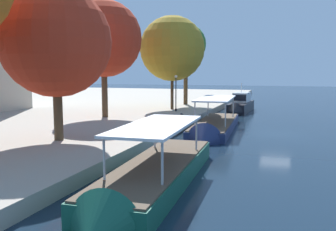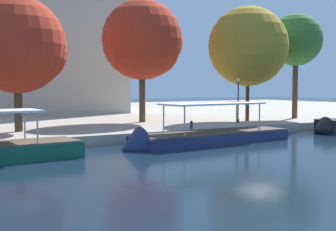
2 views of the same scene
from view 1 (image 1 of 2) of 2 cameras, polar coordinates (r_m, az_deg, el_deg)
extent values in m
plane|color=#142333|center=(32.55, 16.58, -2.76)|extent=(220.00, 220.00, 0.00)
cube|color=#14513D|center=(17.64, -1.60, -9.85)|extent=(12.02, 3.56, 1.45)
cube|color=brown|center=(17.43, -1.61, -7.44)|extent=(11.77, 3.40, 0.08)
cylinder|color=#B2B2B7|center=(13.84, -0.91, -7.41)|extent=(0.10, 0.10, 1.71)
cylinder|color=#B2B2B7|center=(14.69, -9.98, -6.67)|extent=(0.10, 0.10, 1.71)
cylinder|color=#B2B2B7|center=(20.06, 4.46, -2.95)|extent=(0.10, 0.10, 1.71)
cylinder|color=#B2B2B7|center=(20.65, -2.09, -2.64)|extent=(0.10, 0.10, 1.71)
cube|color=silver|center=(17.07, -1.63, -1.54)|extent=(7.49, 3.11, 0.12)
cube|color=navy|center=(33.38, 7.45, -2.10)|extent=(12.97, 3.88, 1.31)
cone|color=navy|center=(26.66, 5.46, -4.35)|extent=(1.56, 2.89, 2.81)
cube|color=brown|center=(33.28, 7.47, -0.92)|extent=(12.71, 3.70, 0.08)
cylinder|color=#B2B2B7|center=(29.53, 8.99, 0.09)|extent=(0.10, 0.10, 1.98)
cylinder|color=#B2B2B7|center=(29.90, 4.23, 0.24)|extent=(0.10, 0.10, 1.98)
cylinder|color=#B2B2B7|center=(36.51, 10.18, 1.35)|extent=(0.10, 0.10, 1.98)
cylinder|color=#B2B2B7|center=(36.80, 6.30, 1.46)|extent=(0.10, 0.10, 1.98)
cube|color=silver|center=(33.06, 7.52, 2.66)|extent=(8.10, 3.34, 0.12)
cube|color=black|center=(49.43, 11.33, 1.08)|extent=(8.82, 2.66, 1.65)
cone|color=black|center=(44.76, 10.31, 0.51)|extent=(1.29, 2.22, 2.18)
cube|color=silver|center=(49.95, 11.50, 2.82)|extent=(4.00, 2.00, 1.28)
cube|color=black|center=(48.44, 11.20, 2.78)|extent=(1.12, 1.76, 0.77)
cylinder|color=silver|center=(49.45, 11.45, 4.28)|extent=(0.08, 0.08, 1.30)
cylinder|color=#2D2D33|center=(55.50, 8.66, 2.40)|extent=(0.28, 0.28, 0.53)
sphere|color=#2D2D33|center=(55.47, 8.67, 2.76)|extent=(0.31, 0.31, 0.31)
cylinder|color=#2D2D33|center=(34.38, 2.12, -0.30)|extent=(0.22, 0.22, 0.47)
sphere|color=#2D2D33|center=(34.34, 2.12, 0.19)|extent=(0.24, 0.24, 0.24)
cylinder|color=black|center=(41.82, 1.25, 3.31)|extent=(0.12, 0.12, 3.85)
sphere|color=white|center=(41.74, 1.26, 6.15)|extent=(0.35, 0.35, 0.35)
cylinder|color=black|center=(41.96, 1.24, 0.89)|extent=(0.26, 0.26, 0.30)
cylinder|color=#4C3823|center=(25.11, -16.84, 0.53)|extent=(0.60, 0.60, 3.76)
sphere|color=#B22D19|center=(25.05, -17.21, 11.03)|extent=(7.24, 7.24, 7.24)
sphere|color=#B22D19|center=(24.65, -21.42, 11.75)|extent=(4.30, 4.30, 4.30)
sphere|color=#B22D19|center=(25.89, -14.98, 9.89)|extent=(4.76, 4.76, 4.76)
cylinder|color=#4C3823|center=(44.18, 0.65, 3.83)|extent=(0.37, 0.37, 4.36)
sphere|color=olive|center=(44.20, 0.65, 10.45)|extent=(7.78, 7.78, 7.78)
sphere|color=olive|center=(45.25, 1.22, 8.97)|extent=(4.96, 4.96, 4.96)
sphere|color=olive|center=(44.51, 1.14, 9.93)|extent=(5.05, 5.05, 5.05)
cylinder|color=#4C3823|center=(36.96, -9.89, 3.58)|extent=(0.59, 0.59, 4.93)
sphere|color=#B22D19|center=(37.05, -10.07, 11.79)|extent=(7.57, 7.57, 7.57)
sphere|color=#B22D19|center=(38.79, -9.04, 11.45)|extent=(4.83, 4.83, 4.83)
sphere|color=#B22D19|center=(37.59, -8.63, 10.30)|extent=(4.86, 4.86, 4.86)
cylinder|color=#4C3823|center=(50.67, 2.78, 5.27)|extent=(0.57, 0.57, 6.22)
sphere|color=#38702D|center=(50.79, 2.82, 11.12)|extent=(5.52, 5.52, 5.52)
sphere|color=#38702D|center=(51.82, 2.28, 10.32)|extent=(3.21, 3.21, 3.21)
sphere|color=#38702D|center=(51.33, 3.88, 11.72)|extent=(3.13, 3.13, 3.13)
camera|label=2|loc=(23.79, 76.30, -1.04)|focal=48.07mm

